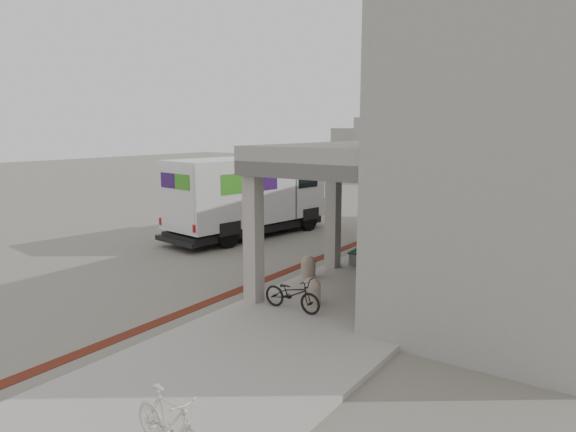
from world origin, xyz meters
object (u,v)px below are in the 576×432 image
Objects in this scene: bicycle_black at (292,294)px; bicycle_cream at (170,422)px; fedex_truck at (248,195)px; bench at (364,251)px; utility_cabinet at (409,274)px.

bicycle_cream is at bearing -162.46° from bicycle_black.
bench is at bearing -4.44° from fedex_truck.
utility_cabinet is 0.60× the size of bicycle_cream.
bench is 1.26× the size of bicycle_black.
bicycle_black is 1.04× the size of bicycle_cream.
utility_cabinet is at bearing -29.05° from bicycle_black.
bicycle_cream is (0.03, -8.59, -0.00)m from utility_cabinet.
fedex_truck is at bearing 170.43° from utility_cabinet.
bench is at bearing 151.45° from utility_cabinet.
bench is at bearing 19.14° from bicycle_cream.
bicycle_black is 5.75m from bicycle_cream.
fedex_truck is 9.18m from utility_cabinet.
utility_cabinet is 0.58× the size of bicycle_black.
fedex_truck is 14.81m from bicycle_cream.
bicycle_cream is at bearing -46.61° from fedex_truck.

